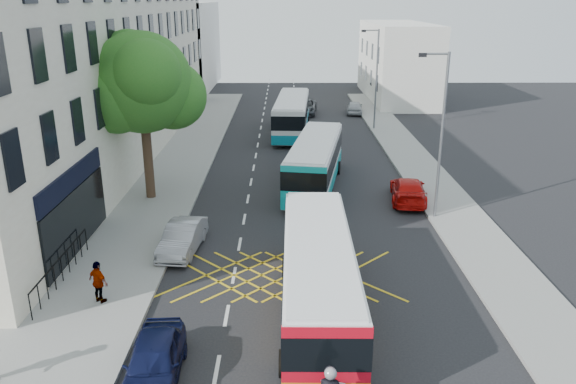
{
  "coord_description": "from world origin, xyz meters",
  "views": [
    {
      "loc": [
        -1.17,
        -14.02,
        10.42
      ],
      "look_at": [
        -1.03,
        9.78,
        2.2
      ],
      "focal_mm": 35.0,
      "sensor_mm": 36.0,
      "label": 1
    }
  ],
  "objects_px": {
    "lamp_near": "(440,128)",
    "bus_mid": "(315,162)",
    "parked_car_silver": "(183,238)",
    "red_hatchback": "(408,190)",
    "distant_car_grey": "(304,107)",
    "bus_near": "(318,277)",
    "pedestrian_far": "(99,282)",
    "lamp_far": "(375,74)",
    "bus_far": "(292,115)",
    "street_tree": "(141,84)",
    "parked_car_blue": "(154,361)",
    "distant_car_silver": "(355,107)"
  },
  "relations": [
    {
      "from": "parked_car_silver",
      "to": "red_hatchback",
      "type": "distance_m",
      "value": 12.78
    },
    {
      "from": "parked_car_blue",
      "to": "distant_car_grey",
      "type": "relative_size",
      "value": 0.81
    },
    {
      "from": "bus_near",
      "to": "street_tree",
      "type": "bearing_deg",
      "value": 126.12
    },
    {
      "from": "parked_car_silver",
      "to": "distant_car_grey",
      "type": "bearing_deg",
      "value": 84.74
    },
    {
      "from": "distant_car_grey",
      "to": "pedestrian_far",
      "type": "xyz_separation_m",
      "value": [
        -8.47,
        -35.31,
        0.28
      ]
    },
    {
      "from": "bus_far",
      "to": "parked_car_blue",
      "type": "height_order",
      "value": "bus_far"
    },
    {
      "from": "parked_car_blue",
      "to": "distant_car_silver",
      "type": "bearing_deg",
      "value": 72.62
    },
    {
      "from": "parked_car_silver",
      "to": "distant_car_silver",
      "type": "bearing_deg",
      "value": 76.51
    },
    {
      "from": "bus_far",
      "to": "red_hatchback",
      "type": "xyz_separation_m",
      "value": [
        6.09,
        -16.07,
        -0.92
      ]
    },
    {
      "from": "street_tree",
      "to": "pedestrian_far",
      "type": "bearing_deg",
      "value": -86.22
    },
    {
      "from": "lamp_near",
      "to": "parked_car_silver",
      "type": "relative_size",
      "value": 2.08
    },
    {
      "from": "parked_car_blue",
      "to": "bus_near",
      "type": "bearing_deg",
      "value": 33.35
    },
    {
      "from": "bus_near",
      "to": "pedestrian_far",
      "type": "bearing_deg",
      "value": 175.77
    },
    {
      "from": "distant_car_grey",
      "to": "lamp_far",
      "type": "bearing_deg",
      "value": -46.35
    },
    {
      "from": "lamp_far",
      "to": "red_hatchback",
      "type": "relative_size",
      "value": 1.81
    },
    {
      "from": "lamp_far",
      "to": "parked_car_blue",
      "type": "distance_m",
      "value": 34.57
    },
    {
      "from": "lamp_near",
      "to": "parked_car_silver",
      "type": "distance_m",
      "value": 13.0
    },
    {
      "from": "red_hatchback",
      "to": "pedestrian_far",
      "type": "xyz_separation_m",
      "value": [
        -13.27,
        -10.91,
        0.3
      ]
    },
    {
      "from": "pedestrian_far",
      "to": "distant_car_grey",
      "type": "bearing_deg",
      "value": -70.0
    },
    {
      "from": "lamp_far",
      "to": "pedestrian_far",
      "type": "relative_size",
      "value": 5.07
    },
    {
      "from": "red_hatchback",
      "to": "pedestrian_far",
      "type": "height_order",
      "value": "pedestrian_far"
    },
    {
      "from": "pedestrian_far",
      "to": "bus_far",
      "type": "bearing_deg",
      "value": -71.4
    },
    {
      "from": "bus_near",
      "to": "parked_car_blue",
      "type": "bearing_deg",
      "value": -143.21
    },
    {
      "from": "lamp_near",
      "to": "bus_mid",
      "type": "distance_m",
      "value": 8.22
    },
    {
      "from": "lamp_near",
      "to": "bus_far",
      "type": "bearing_deg",
      "value": 109.95
    },
    {
      "from": "parked_car_blue",
      "to": "pedestrian_far",
      "type": "bearing_deg",
      "value": 121.63
    },
    {
      "from": "bus_mid",
      "to": "bus_far",
      "type": "bearing_deg",
      "value": 104.7
    },
    {
      "from": "lamp_far",
      "to": "pedestrian_far",
      "type": "xyz_separation_m",
      "value": [
        -13.96,
        -28.29,
        -3.68
      ]
    },
    {
      "from": "parked_car_blue",
      "to": "pedestrian_far",
      "type": "distance_m",
      "value": 5.1
    },
    {
      "from": "parked_car_silver",
      "to": "distant_car_silver",
      "type": "distance_m",
      "value": 32.75
    },
    {
      "from": "bus_near",
      "to": "red_hatchback",
      "type": "bearing_deg",
      "value": 65.19
    },
    {
      "from": "distant_car_grey",
      "to": "pedestrian_far",
      "type": "distance_m",
      "value": 36.31
    },
    {
      "from": "bus_mid",
      "to": "distant_car_silver",
      "type": "height_order",
      "value": "bus_mid"
    },
    {
      "from": "bus_near",
      "to": "distant_car_grey",
      "type": "bearing_deg",
      "value": 89.58
    },
    {
      "from": "lamp_near",
      "to": "bus_mid",
      "type": "height_order",
      "value": "lamp_near"
    },
    {
      "from": "lamp_far",
      "to": "parked_car_silver",
      "type": "distance_m",
      "value": 26.8
    },
    {
      "from": "bus_near",
      "to": "bus_mid",
      "type": "bearing_deg",
      "value": 88.21
    },
    {
      "from": "lamp_near",
      "to": "distant_car_silver",
      "type": "height_order",
      "value": "lamp_near"
    },
    {
      "from": "street_tree",
      "to": "bus_mid",
      "type": "height_order",
      "value": "street_tree"
    },
    {
      "from": "street_tree",
      "to": "bus_far",
      "type": "relative_size",
      "value": 0.83
    },
    {
      "from": "lamp_far",
      "to": "red_hatchback",
      "type": "xyz_separation_m",
      "value": [
        -0.7,
        -17.39,
        -3.97
      ]
    },
    {
      "from": "bus_near",
      "to": "bus_far",
      "type": "bearing_deg",
      "value": 91.9
    },
    {
      "from": "bus_far",
      "to": "parked_car_silver",
      "type": "distance_m",
      "value": 22.99
    },
    {
      "from": "street_tree",
      "to": "pedestrian_far",
      "type": "relative_size",
      "value": 5.58
    },
    {
      "from": "bus_near",
      "to": "pedestrian_far",
      "type": "relative_size",
      "value": 6.38
    },
    {
      "from": "lamp_far",
      "to": "parked_car_silver",
      "type": "relative_size",
      "value": 2.08
    },
    {
      "from": "red_hatchback",
      "to": "distant_car_grey",
      "type": "xyz_separation_m",
      "value": [
        -4.79,
        24.4,
        0.02
      ]
    },
    {
      "from": "bus_mid",
      "to": "lamp_near",
      "type": "bearing_deg",
      "value": -32.6
    },
    {
      "from": "distant_car_silver",
      "to": "pedestrian_far",
      "type": "height_order",
      "value": "pedestrian_far"
    },
    {
      "from": "lamp_far",
      "to": "lamp_near",
      "type": "bearing_deg",
      "value": -90.0
    }
  ]
}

